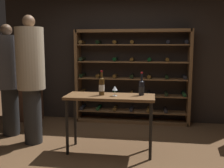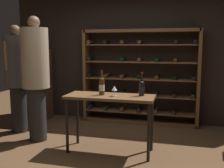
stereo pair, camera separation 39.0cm
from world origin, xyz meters
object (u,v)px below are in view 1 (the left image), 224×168
(display_cabinet, at_px, (29,86))
(wine_bottle_amber_reserve, at_px, (142,87))
(person_host_in_suit, at_px, (9,75))
(person_bystander_red_print, at_px, (31,74))
(tasting_table, at_px, (110,102))
(wine_rack, at_px, (132,77))
(wine_glass_stemmed_left, at_px, (115,89))
(wine_bottle_gold_foil, at_px, (102,86))

(display_cabinet, bearing_deg, wine_bottle_amber_reserve, -28.91)
(person_host_in_suit, bearing_deg, wine_bottle_amber_reserve, -25.37)
(person_bystander_red_print, relative_size, person_host_in_suit, 1.05)
(person_host_in_suit, bearing_deg, tasting_table, -30.32)
(wine_rack, relative_size, tasting_table, 1.80)
(display_cabinet, bearing_deg, person_host_in_suit, -85.07)
(person_bystander_red_print, bearing_deg, wine_rack, 160.09)
(wine_rack, relative_size, wine_glass_stemmed_left, 15.90)
(tasting_table, bearing_deg, person_bystander_red_print, 172.25)
(wine_bottle_gold_foil, bearing_deg, wine_rack, 78.86)
(wine_bottle_amber_reserve, bearing_deg, person_bystander_red_print, 177.14)
(display_cabinet, height_order, wine_bottle_amber_reserve, display_cabinet)
(tasting_table, xyz_separation_m, wine_glass_stemmed_left, (0.07, -0.03, 0.21))
(wine_glass_stemmed_left, bearing_deg, tasting_table, 158.72)
(person_host_in_suit, relative_size, display_cabinet, 1.30)
(display_cabinet, bearing_deg, wine_glass_stemmed_left, -35.52)
(person_bystander_red_print, distance_m, wine_bottle_amber_reserve, 1.78)
(person_host_in_suit, distance_m, wine_bottle_gold_foil, 1.83)
(person_bystander_red_print, distance_m, person_host_in_suit, 0.66)
(wine_bottle_amber_reserve, bearing_deg, display_cabinet, 151.09)
(wine_bottle_gold_foil, relative_size, wine_glass_stemmed_left, 2.48)
(display_cabinet, xyz_separation_m, wine_bottle_gold_foil, (1.84, -1.42, 0.25))
(person_host_in_suit, relative_size, wine_glass_stemmed_left, 13.26)
(person_bystander_red_print, distance_m, wine_bottle_gold_foil, 1.20)
(display_cabinet, bearing_deg, wine_rack, 4.99)
(tasting_table, distance_m, wine_glass_stemmed_left, 0.23)
(person_host_in_suit, distance_m, wine_glass_stemmed_left, 2.03)
(display_cabinet, bearing_deg, tasting_table, -35.99)
(person_bystander_red_print, height_order, wine_bottle_amber_reserve, person_bystander_red_print)
(wine_rack, height_order, tasting_table, wine_rack)
(person_bystander_red_print, bearing_deg, tasting_table, 108.57)
(wine_glass_stemmed_left, bearing_deg, wine_bottle_amber_reserve, 17.41)
(wine_rack, relative_size, wine_bottle_gold_foil, 6.40)
(wine_rack, bearing_deg, display_cabinet, -175.01)
(person_host_in_suit, distance_m, display_cabinet, 0.98)
(tasting_table, xyz_separation_m, person_host_in_suit, (-1.89, 0.51, 0.32))
(person_bystander_red_print, relative_size, wine_glass_stemmed_left, 13.99)
(person_host_in_suit, relative_size, wine_bottle_amber_reserve, 5.68)
(wine_glass_stemmed_left, bearing_deg, wine_rack, 86.05)
(tasting_table, xyz_separation_m, wine_bottle_amber_reserve, (0.46, 0.09, 0.22))
(wine_bottle_amber_reserve, height_order, wine_bottle_gold_foil, wine_bottle_gold_foil)
(wine_bottle_gold_foil, bearing_deg, wine_glass_stemmed_left, -11.39)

